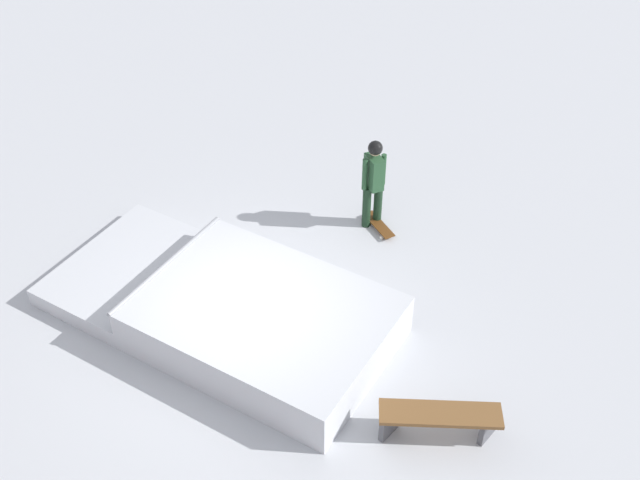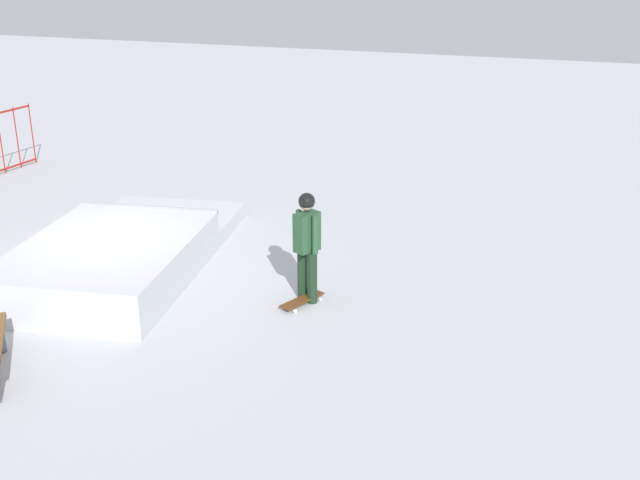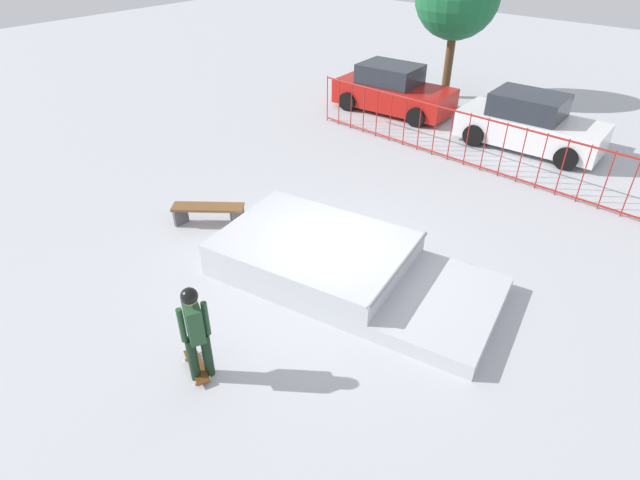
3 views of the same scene
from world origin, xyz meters
The scene contains 4 objects.
ground_plane centered at (0.00, 0.00, 0.00)m, with size 60.00×60.00×0.00m, color #B7BABF.
skate_ramp centered at (0.21, -0.06, 0.32)m, with size 5.77×3.50×0.74m.
skater centered at (0.26, -3.38, 1.01)m, with size 0.44×0.41×1.73m.
skateboard centered at (0.09, -3.37, 0.08)m, with size 0.82×0.48×0.09m.
Camera 2 is at (-9.73, -7.29, 5.06)m, focal length 43.09 mm.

